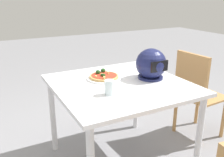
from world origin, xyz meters
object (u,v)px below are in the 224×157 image
object	(u,v)px
pizza	(104,76)
chair_side	(196,91)
motorcycle_helmet	(151,64)
dining_table	(120,93)
drinking_glass	(109,87)

from	to	relation	value
pizza	chair_side	world-z (taller)	chair_side
pizza	motorcycle_helmet	size ratio (longest dim) A/B	0.96
dining_table	chair_side	size ratio (longest dim) A/B	1.15
dining_table	drinking_glass	bearing A→B (deg)	43.04
pizza	motorcycle_helmet	world-z (taller)	motorcycle_helmet
pizza	motorcycle_helmet	xyz separation A→B (m)	(-0.35, 0.18, 0.10)
pizza	dining_table	bearing A→B (deg)	113.43
drinking_glass	chair_side	xyz separation A→B (m)	(-1.06, -0.19, -0.29)
dining_table	motorcycle_helmet	size ratio (longest dim) A/B	4.06
pizza	chair_side	distance (m)	0.99
pizza	chair_side	size ratio (longest dim) A/B	0.27
dining_table	drinking_glass	xyz separation A→B (m)	(0.19, 0.17, 0.14)
chair_side	dining_table	bearing A→B (deg)	1.14
pizza	motorcycle_helmet	bearing A→B (deg)	153.34
dining_table	chair_side	bearing A→B (deg)	-178.86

